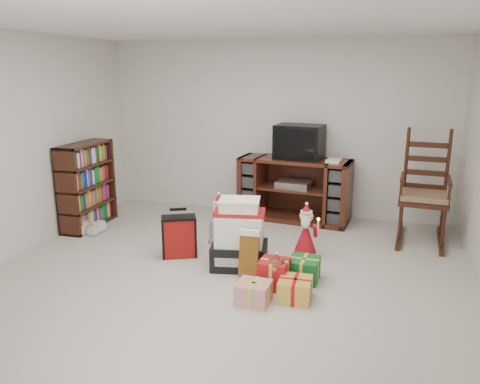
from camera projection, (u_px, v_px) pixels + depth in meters
name	position (u px, v px, depth m)	size (l,w,h in m)	color
room	(225.00, 160.00, 4.45)	(5.01, 5.01, 2.51)	#AFA9A0
tv_stand	(294.00, 189.00, 6.61)	(1.60, 0.74, 0.88)	#451D13
bookshelf	(87.00, 187.00, 6.30)	(0.31, 0.93, 1.14)	#371A0F
rocking_chair	(423.00, 201.00, 5.81)	(0.66, 1.00, 1.44)	#371A0F
gift_pile	(240.00, 238.00, 5.01)	(0.66, 0.52, 0.75)	black
red_suitcase	(179.00, 236.00, 5.32)	(0.41, 0.33, 0.56)	maroon
stocking	(249.00, 255.00, 4.72)	(0.25, 0.11, 0.53)	#0C6D1D
teddy_bear	(276.00, 275.00, 4.54)	(0.22, 0.20, 0.33)	brown
santa_figurine	(306.00, 236.00, 5.34)	(0.30, 0.29, 0.62)	maroon
mrs_claus_figurine	(219.00, 226.00, 5.65)	(0.32, 0.30, 0.66)	maroon
sneaker_pair	(90.00, 229.00, 6.12)	(0.37, 0.31, 0.10)	silver
gift_cluster	(284.00, 279.00, 4.46)	(0.61, 0.93, 0.28)	#A61217
crt_television	(299.00, 142.00, 6.45)	(0.69, 0.54, 0.47)	black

